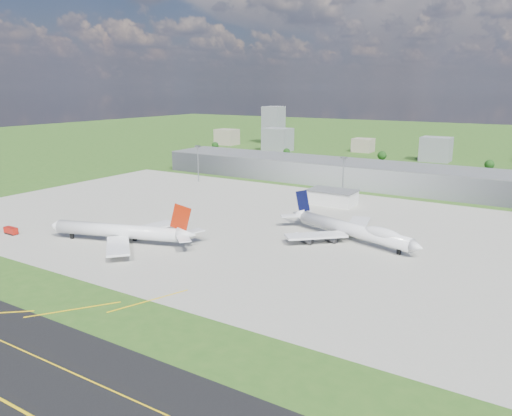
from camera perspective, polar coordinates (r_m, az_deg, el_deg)
The scene contains 20 objects.
ground at distance 340.66m, azimuth 10.51°, elevation 2.25°, with size 1400.00×1400.00×0.00m, color #2C551A.
apron at distance 239.39m, azimuth 2.94°, elevation -2.35°, with size 360.00×190.00×0.08m, color gray.
terminal at distance 353.10m, azimuth 11.47°, elevation 3.85°, with size 300.00×42.00×15.00m, color gray.
ops_building at distance 290.81m, azimuth 8.72°, elevation 1.19°, with size 26.00×16.00×8.00m, color silver.
mast_west at distance 357.41m, azimuth -6.66°, elevation 5.80°, with size 3.50×2.00×25.90m.
mast_center at distance 301.87m, azimuth 9.95°, elevation 4.25°, with size 3.50×2.00×25.90m.
airliner_red_twin at distance 223.13m, azimuth -15.01°, elevation -2.65°, with size 68.36×52.09×19.21m.
airliner_blue_quad at distance 222.17m, azimuth 11.01°, elevation -2.48°, with size 69.50×53.31×18.60m.
fire_truck at distance 255.44m, azimuth -26.21°, elevation -2.37°, with size 7.29×2.88×3.27m.
tug_yellow at distance 229.54m, azimuth -7.63°, elevation -2.94°, with size 3.53×2.46×1.64m.
van_white_near at distance 223.18m, azimuth 4.50°, elevation -3.24°, with size 3.03×5.13×2.46m.
bldg_far_w at distance 592.91m, azimuth -3.35°, elevation 8.11°, with size 24.00×20.00×18.00m, color gray.
bldg_w at distance 533.03m, azimuth 2.49°, elevation 7.82°, with size 28.00×22.00×24.00m, color slate.
bldg_cw at distance 536.44m, azimuth 12.14°, elevation 7.03°, with size 20.00×18.00×14.00m, color gray.
bldg_c at distance 485.29m, azimuth 19.86°, elevation 6.34°, with size 26.00×20.00×22.00m, color slate.
bldg_tall_w at distance 603.84m, azimuth 2.00°, elevation 9.46°, with size 22.00×20.00×44.00m, color slate.
tree_far_w at distance 541.38m, azimuth -4.68°, elevation 7.16°, with size 7.20×7.20×8.80m.
tree_w at distance 488.97m, azimuth 3.52°, elevation 6.44°, with size 6.75×6.75×8.25m.
tree_c at distance 467.36m, azimuth 14.20°, elevation 5.84°, with size 8.10×8.10×9.90m.
tree_e at distance 443.53m, azimuth 25.12°, elevation 4.53°, with size 7.65×7.65×9.35m.
Camera 1 is at (121.43, -161.39, 65.89)m, focal length 35.00 mm.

